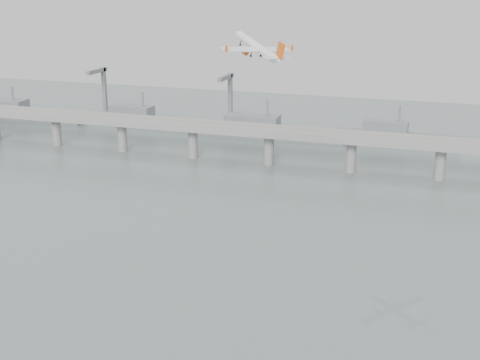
% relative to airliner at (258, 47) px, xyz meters
% --- Properties ---
extents(ground, '(900.00, 900.00, 0.00)m').
position_rel_airliner_xyz_m(ground, '(-0.66, -74.13, -83.42)').
color(ground, slate).
rests_on(ground, ground).
extents(bridge, '(800.00, 22.00, 23.90)m').
position_rel_airliner_xyz_m(bridge, '(-1.81, 125.87, -65.77)').
color(bridge, gray).
rests_on(bridge, ground).
extents(distant_fleet, '(453.00, 60.90, 40.00)m').
position_rel_airliner_xyz_m(distant_fleet, '(-156.01, 190.95, -77.20)').
color(distant_fleet, slate).
rests_on(distant_fleet, ground).
extents(airliner, '(28.32, 27.09, 12.12)m').
position_rel_airliner_xyz_m(airliner, '(0.00, 0.00, 0.00)').
color(airliner, white).
rests_on(airliner, ground).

